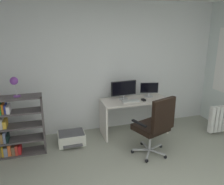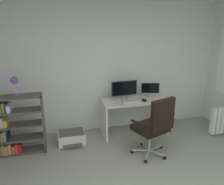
{
  "view_description": "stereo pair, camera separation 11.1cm",
  "coord_description": "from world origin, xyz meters",
  "px_view_note": "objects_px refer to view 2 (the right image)",
  "views": [
    {
      "loc": [
        -1.26,
        -1.76,
        2.19
      ],
      "look_at": [
        -0.14,
        2.0,
        1.01
      ],
      "focal_mm": 36.51,
      "sensor_mm": 36.0,
      "label": 1
    },
    {
      "loc": [
        -1.15,
        -1.79,
        2.19
      ],
      "look_at": [
        -0.14,
        2.0,
        1.01
      ],
      "focal_mm": 36.51,
      "sensor_mm": 36.0,
      "label": 2
    }
  ],
  "objects_px": {
    "desk": "(135,109)",
    "bookshelf": "(15,127)",
    "keyboard": "(131,101)",
    "computer_mouse": "(144,100)",
    "office_chair": "(155,124)",
    "desk_lamp": "(15,82)",
    "monitor_secondary": "(150,89)",
    "monitor_main": "(124,89)",
    "printer": "(72,137)"
  },
  "relations": [
    {
      "from": "desk",
      "to": "bookshelf",
      "type": "height_order",
      "value": "bookshelf"
    },
    {
      "from": "desk",
      "to": "bookshelf",
      "type": "relative_size",
      "value": 1.28
    },
    {
      "from": "keyboard",
      "to": "computer_mouse",
      "type": "bearing_deg",
      "value": -3.78
    },
    {
      "from": "office_chair",
      "to": "bookshelf",
      "type": "distance_m",
      "value": 2.39
    },
    {
      "from": "desk",
      "to": "computer_mouse",
      "type": "relative_size",
      "value": 13.47
    },
    {
      "from": "keyboard",
      "to": "desk_lamp",
      "type": "bearing_deg",
      "value": -174.39
    },
    {
      "from": "computer_mouse",
      "to": "bookshelf",
      "type": "xyz_separation_m",
      "value": [
        -2.42,
        -0.1,
        -0.25
      ]
    },
    {
      "from": "bookshelf",
      "to": "desk_lamp",
      "type": "height_order",
      "value": "desk_lamp"
    },
    {
      "from": "bookshelf",
      "to": "office_chair",
      "type": "bearing_deg",
      "value": -17.81
    },
    {
      "from": "monitor_secondary",
      "to": "keyboard",
      "type": "relative_size",
      "value": 1.16
    },
    {
      "from": "keyboard",
      "to": "computer_mouse",
      "type": "height_order",
      "value": "computer_mouse"
    },
    {
      "from": "monitor_main",
      "to": "desk_lamp",
      "type": "relative_size",
      "value": 1.61
    },
    {
      "from": "office_chair",
      "to": "monitor_secondary",
      "type": "bearing_deg",
      "value": 70.66
    },
    {
      "from": "desk_lamp",
      "to": "desk",
      "type": "bearing_deg",
      "value": 5.56
    },
    {
      "from": "computer_mouse",
      "to": "desk_lamp",
      "type": "distance_m",
      "value": 2.39
    },
    {
      "from": "monitor_secondary",
      "to": "desk_lamp",
      "type": "relative_size",
      "value": 1.19
    },
    {
      "from": "desk_lamp",
      "to": "computer_mouse",
      "type": "bearing_deg",
      "value": 2.46
    },
    {
      "from": "monitor_secondary",
      "to": "desk_lamp",
      "type": "height_order",
      "value": "desk_lamp"
    },
    {
      "from": "monitor_main",
      "to": "computer_mouse",
      "type": "height_order",
      "value": "monitor_main"
    },
    {
      "from": "monitor_secondary",
      "to": "computer_mouse",
      "type": "xyz_separation_m",
      "value": [
        -0.22,
        -0.22,
        -0.16
      ]
    },
    {
      "from": "bookshelf",
      "to": "desk_lamp",
      "type": "xyz_separation_m",
      "value": [
        0.09,
        -0.0,
        0.8
      ]
    },
    {
      "from": "monitor_secondary",
      "to": "office_chair",
      "type": "bearing_deg",
      "value": -109.34
    },
    {
      "from": "desk",
      "to": "monitor_secondary",
      "type": "height_order",
      "value": "monitor_secondary"
    },
    {
      "from": "desk_lamp",
      "to": "printer",
      "type": "xyz_separation_m",
      "value": [
        0.87,
        0.09,
        -1.18
      ]
    },
    {
      "from": "monitor_main",
      "to": "desk",
      "type": "bearing_deg",
      "value": -27.07
    },
    {
      "from": "desk",
      "to": "office_chair",
      "type": "height_order",
      "value": "office_chair"
    },
    {
      "from": "keyboard",
      "to": "printer",
      "type": "relative_size",
      "value": 0.68
    },
    {
      "from": "bookshelf",
      "to": "desk_lamp",
      "type": "bearing_deg",
      "value": -0.65
    },
    {
      "from": "office_chair",
      "to": "keyboard",
      "type": "bearing_deg",
      "value": 97.58
    },
    {
      "from": "monitor_main",
      "to": "office_chair",
      "type": "distance_m",
      "value": 1.12
    },
    {
      "from": "printer",
      "to": "keyboard",
      "type": "bearing_deg",
      "value": 1.59
    },
    {
      "from": "desk_lamp",
      "to": "monitor_main",
      "type": "bearing_deg",
      "value": 9.05
    },
    {
      "from": "desk_lamp",
      "to": "printer",
      "type": "bearing_deg",
      "value": 6.15
    },
    {
      "from": "monitor_main",
      "to": "monitor_secondary",
      "type": "distance_m",
      "value": 0.56
    },
    {
      "from": "keyboard",
      "to": "printer",
      "type": "xyz_separation_m",
      "value": [
        -1.2,
        -0.03,
        -0.62
      ]
    },
    {
      "from": "office_chair",
      "to": "printer",
      "type": "xyz_separation_m",
      "value": [
        -1.31,
        0.82,
        -0.48
      ]
    },
    {
      "from": "bookshelf",
      "to": "desk_lamp",
      "type": "relative_size",
      "value": 3.18
    },
    {
      "from": "keyboard",
      "to": "bookshelf",
      "type": "bearing_deg",
      "value": -174.57
    },
    {
      "from": "monitor_main",
      "to": "desk_lamp",
      "type": "height_order",
      "value": "desk_lamp"
    },
    {
      "from": "keyboard",
      "to": "desk_lamp",
      "type": "height_order",
      "value": "desk_lamp"
    },
    {
      "from": "monitor_main",
      "to": "keyboard",
      "type": "height_order",
      "value": "monitor_main"
    },
    {
      "from": "keyboard",
      "to": "office_chair",
      "type": "relative_size",
      "value": 0.31
    },
    {
      "from": "desk_lamp",
      "to": "office_chair",
      "type": "bearing_deg",
      "value": -18.5
    },
    {
      "from": "printer",
      "to": "monitor_secondary",
      "type": "bearing_deg",
      "value": 7.55
    },
    {
      "from": "bookshelf",
      "to": "desk",
      "type": "bearing_deg",
      "value": 5.31
    },
    {
      "from": "bookshelf",
      "to": "printer",
      "type": "relative_size",
      "value": 2.1
    },
    {
      "from": "monitor_secondary",
      "to": "office_chair",
      "type": "distance_m",
      "value": 1.15
    },
    {
      "from": "computer_mouse",
      "to": "printer",
      "type": "xyz_separation_m",
      "value": [
        -1.46,
        -0.01,
        -0.62
      ]
    },
    {
      "from": "computer_mouse",
      "to": "monitor_main",
      "type": "bearing_deg",
      "value": 142.54
    },
    {
      "from": "monitor_main",
      "to": "office_chair",
      "type": "xyz_separation_m",
      "value": [
        0.2,
        -1.04,
        -0.34
      ]
    }
  ]
}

